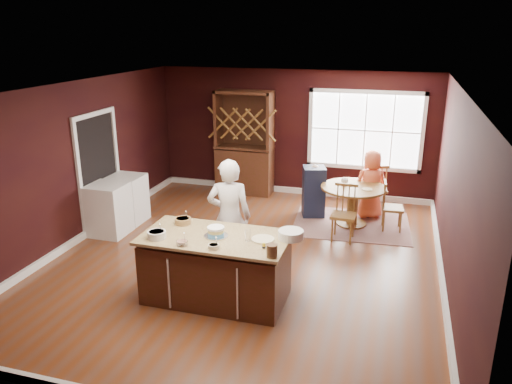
% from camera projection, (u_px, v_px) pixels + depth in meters
% --- Properties ---
extents(room_shell, '(7.00, 7.00, 7.00)m').
position_uv_depth(room_shell, '(245.00, 178.00, 7.59)').
color(room_shell, '#602D14').
rests_on(room_shell, ground).
extents(window, '(2.36, 0.10, 1.66)m').
position_uv_depth(window, '(365.00, 130.00, 10.30)').
color(window, white).
rests_on(window, room_shell).
extents(doorway, '(0.08, 1.26, 2.13)m').
position_uv_depth(doorway, '(99.00, 173.00, 9.03)').
color(doorway, white).
rests_on(doorway, room_shell).
extents(kitchen_island, '(1.95, 1.02, 0.92)m').
position_uv_depth(kitchen_island, '(216.00, 269.00, 6.71)').
color(kitchen_island, '#3B250D').
rests_on(kitchen_island, ground).
extents(dining_table, '(1.19, 1.19, 0.75)m').
position_uv_depth(dining_table, '(353.00, 198.00, 9.21)').
color(dining_table, olive).
rests_on(dining_table, ground).
extents(baker, '(0.72, 0.56, 1.76)m').
position_uv_depth(baker, '(229.00, 217.00, 7.31)').
color(baker, silver).
rests_on(baker, ground).
extents(layer_cake, '(0.32, 0.32, 0.13)m').
position_uv_depth(layer_cake, '(216.00, 232.00, 6.54)').
color(layer_cake, white).
rests_on(layer_cake, kitchen_island).
extents(bowl_blue, '(0.24, 0.24, 0.09)m').
position_uv_depth(bowl_blue, '(157.00, 235.00, 6.49)').
color(bowl_blue, white).
rests_on(bowl_blue, kitchen_island).
extents(bowl_yellow, '(0.22, 0.22, 0.08)m').
position_uv_depth(bowl_yellow, '(183.00, 221.00, 6.96)').
color(bowl_yellow, '#A67341').
rests_on(bowl_yellow, kitchen_island).
extents(bowl_pink, '(0.16, 0.16, 0.06)m').
position_uv_depth(bowl_pink, '(182.00, 243.00, 6.28)').
color(bowl_pink, silver).
rests_on(bowl_pink, kitchen_island).
extents(bowl_olive, '(0.14, 0.14, 0.05)m').
position_uv_depth(bowl_olive, '(214.00, 246.00, 6.18)').
color(bowl_olive, beige).
rests_on(bowl_olive, kitchen_island).
extents(drinking_glass, '(0.08, 0.08, 0.15)m').
position_uv_depth(drinking_glass, '(248.00, 235.00, 6.40)').
color(drinking_glass, white).
rests_on(drinking_glass, kitchen_island).
extents(dinner_plate, '(0.30, 0.30, 0.02)m').
position_uv_depth(dinner_plate, '(263.00, 239.00, 6.44)').
color(dinner_plate, beige).
rests_on(dinner_plate, kitchen_island).
extents(white_tub, '(0.33, 0.33, 0.11)m').
position_uv_depth(white_tub, '(291.00, 235.00, 6.46)').
color(white_tub, white).
rests_on(white_tub, kitchen_island).
extents(stoneware_crock, '(0.13, 0.13, 0.16)m').
position_uv_depth(stoneware_crock, '(272.00, 251.00, 5.94)').
color(stoneware_crock, brown).
rests_on(stoneware_crock, kitchen_island).
extents(toy_figurine, '(0.05, 0.05, 0.08)m').
position_uv_depth(toy_figurine, '(264.00, 245.00, 6.19)').
color(toy_figurine, yellow).
rests_on(toy_figurine, kitchen_island).
extents(rug, '(2.24, 1.79, 0.01)m').
position_uv_depth(rug, '(351.00, 224.00, 9.38)').
color(rug, brown).
rests_on(rug, ground).
extents(chair_east, '(0.40, 0.42, 0.93)m').
position_uv_depth(chair_east, '(393.00, 206.00, 9.01)').
color(chair_east, brown).
rests_on(chair_east, ground).
extents(chair_south, '(0.43, 0.41, 0.99)m').
position_uv_depth(chair_south, '(344.00, 213.00, 8.56)').
color(chair_south, brown).
rests_on(chair_south, ground).
extents(chair_north, '(0.56, 0.55, 1.02)m').
position_uv_depth(chair_north, '(374.00, 188.00, 9.86)').
color(chair_north, brown).
rests_on(chair_north, ground).
extents(seated_woman, '(0.77, 0.65, 1.33)m').
position_uv_depth(seated_woman, '(371.00, 184.00, 9.55)').
color(seated_woman, '#ED673F').
rests_on(seated_woman, ground).
extents(high_chair, '(0.52, 0.52, 1.03)m').
position_uv_depth(high_chair, '(314.00, 191.00, 9.68)').
color(high_chair, black).
rests_on(high_chair, ground).
extents(toddler, '(0.18, 0.14, 0.26)m').
position_uv_depth(toddler, '(316.00, 175.00, 9.64)').
color(toddler, '#8CA5BF').
rests_on(toddler, high_chair).
extents(table_plate, '(0.19, 0.19, 0.01)m').
position_uv_depth(table_plate, '(367.00, 189.00, 8.98)').
color(table_plate, beige).
rests_on(table_plate, dining_table).
extents(table_cup, '(0.16, 0.16, 0.10)m').
position_uv_depth(table_cup, '(344.00, 181.00, 9.28)').
color(table_cup, white).
rests_on(table_cup, dining_table).
extents(hutch, '(1.23, 0.51, 2.26)m').
position_uv_depth(hutch, '(244.00, 143.00, 10.87)').
color(hutch, '#301E0E').
rests_on(hutch, ground).
extents(washer, '(0.63, 0.61, 0.92)m').
position_uv_depth(washer, '(109.00, 210.00, 8.83)').
color(washer, silver).
rests_on(washer, ground).
extents(dryer, '(0.62, 0.60, 0.90)m').
position_uv_depth(dryer, '(127.00, 199.00, 9.42)').
color(dryer, silver).
rests_on(dryer, ground).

